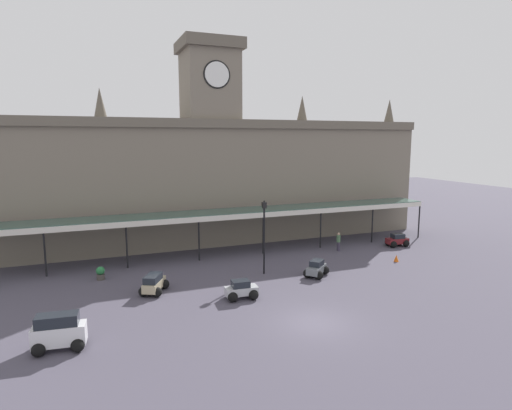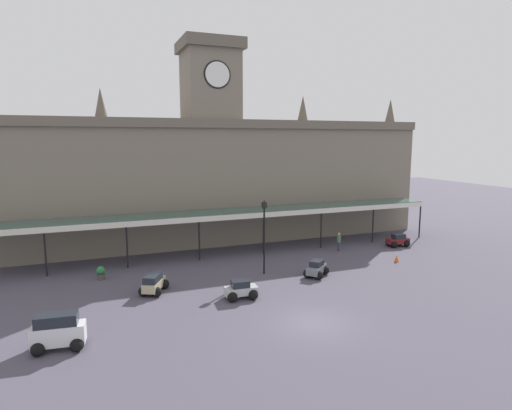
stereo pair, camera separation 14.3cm
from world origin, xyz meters
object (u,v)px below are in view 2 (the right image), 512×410
object	(u,v)px
car_white_van	(58,333)
victorian_lamppost	(264,229)
car_maroon_sedan	(398,241)
pedestrian_beside_cars	(339,241)
planter_by_canopy	(101,273)
car_grey_sedan	(316,269)
car_silver_sedan	(241,291)
car_beige_estate	(154,284)
traffic_cone	(397,258)

from	to	relation	value
car_white_van	victorian_lamppost	world-z (taller)	victorian_lamppost
car_maroon_sedan	pedestrian_beside_cars	world-z (taller)	pedestrian_beside_cars
victorian_lamppost	planter_by_canopy	size ratio (longest dim) A/B	5.77
car_grey_sedan	car_silver_sedan	world-z (taller)	same
car_maroon_sedan	car_white_van	bearing A→B (deg)	-160.10
car_beige_estate	car_white_van	distance (m)	8.14
car_beige_estate	car_maroon_sedan	distance (m)	23.48
pedestrian_beside_cars	victorian_lamppost	world-z (taller)	victorian_lamppost
pedestrian_beside_cars	planter_by_canopy	size ratio (longest dim) A/B	1.74
car_maroon_sedan	car_silver_sedan	distance (m)	19.53
victorian_lamppost	traffic_cone	world-z (taller)	victorian_lamppost
car_beige_estate	traffic_cone	bearing A→B (deg)	0.10
car_grey_sedan	victorian_lamppost	bearing A→B (deg)	149.88
pedestrian_beside_cars	planter_by_canopy	xyz separation A→B (m)	(-20.20, -0.63, -0.42)
car_maroon_sedan	victorian_lamppost	bearing A→B (deg)	-168.32
car_maroon_sedan	car_silver_sedan	size ratio (longest dim) A/B	1.01
car_grey_sedan	car_white_van	bearing A→B (deg)	-162.71
car_beige_estate	planter_by_canopy	world-z (taller)	car_beige_estate
car_silver_sedan	traffic_cone	xyz separation A→B (m)	(14.65, 3.10, -0.22)
car_silver_sedan	victorian_lamppost	world-z (taller)	victorian_lamppost
victorian_lamppost	planter_by_canopy	distance (m)	12.17
traffic_cone	planter_by_canopy	distance (m)	23.15
car_grey_sedan	car_silver_sedan	size ratio (longest dim) A/B	1.06
car_white_van	car_maroon_sedan	world-z (taller)	car_white_van
car_white_van	victorian_lamppost	bearing A→B (deg)	27.99
car_white_van	planter_by_canopy	xyz separation A→B (m)	(2.17, 10.23, -0.32)
pedestrian_beside_cars	victorian_lamppost	size ratio (longest dim) A/B	0.30
car_beige_estate	pedestrian_beside_cars	world-z (taller)	pedestrian_beside_cars
car_silver_sedan	pedestrian_beside_cars	xyz separation A→B (m)	(12.06, 7.79, 0.41)
pedestrian_beside_cars	planter_by_canopy	distance (m)	20.21
car_maroon_sedan	planter_by_canopy	size ratio (longest dim) A/B	2.21
pedestrian_beside_cars	traffic_cone	bearing A→B (deg)	-61.12
car_maroon_sedan	car_grey_sedan	bearing A→B (deg)	-156.39
car_maroon_sedan	traffic_cone	xyz separation A→B (m)	(-3.49, -4.13, -0.22)
car_maroon_sedan	pedestrian_beside_cars	distance (m)	6.12
car_silver_sedan	car_maroon_sedan	bearing A→B (deg)	21.72
car_white_van	pedestrian_beside_cars	distance (m)	24.87
victorian_lamppost	traffic_cone	distance (m)	11.82
car_white_van	planter_by_canopy	bearing A→B (deg)	78.01
car_maroon_sedan	pedestrian_beside_cars	bearing A→B (deg)	174.73
car_white_van	victorian_lamppost	distance (m)	15.62
car_maroon_sedan	victorian_lamppost	world-z (taller)	victorian_lamppost
car_grey_sedan	car_maroon_sedan	world-z (taller)	same
car_silver_sedan	pedestrian_beside_cars	size ratio (longest dim) A/B	1.26
car_beige_estate	planter_by_canopy	distance (m)	5.18
car_grey_sedan	car_white_van	world-z (taller)	car_white_van
traffic_cone	planter_by_canopy	bearing A→B (deg)	169.90
car_grey_sedan	car_silver_sedan	distance (m)	7.01
car_beige_estate	car_white_van	size ratio (longest dim) A/B	0.98
car_grey_sedan	car_maroon_sedan	size ratio (longest dim) A/B	1.06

